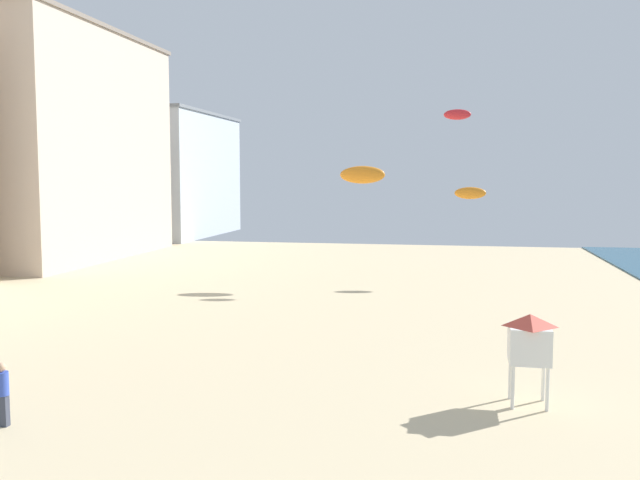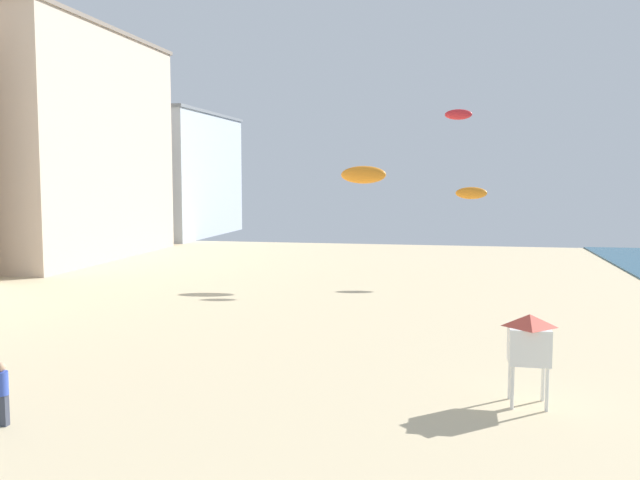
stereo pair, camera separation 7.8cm
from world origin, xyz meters
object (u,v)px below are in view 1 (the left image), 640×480
(lifeguard_stand, at_px, (529,340))
(kite_orange_parafoil, at_px, (362,175))
(kite_orange_parafoil_2, at_px, (470,193))
(kite_red_parafoil, at_px, (457,115))
(kite_flyer, at_px, (2,391))

(lifeguard_stand, height_order, kite_orange_parafoil, kite_orange_parafoil)
(lifeguard_stand, height_order, kite_orange_parafoil_2, kite_orange_parafoil_2)
(lifeguard_stand, bearing_deg, kite_orange_parafoil_2, 106.47)
(lifeguard_stand, relative_size, kite_red_parafoil, 1.54)
(lifeguard_stand, xyz_separation_m, kite_red_parafoil, (-1.97, 24.39, 8.27))
(kite_red_parafoil, bearing_deg, lifeguard_stand, -85.39)
(kite_flyer, height_order, kite_orange_parafoil_2, kite_orange_parafoil_2)
(kite_red_parafoil, relative_size, kite_orange_parafoil_2, 0.89)
(kite_flyer, xyz_separation_m, kite_orange_parafoil, (5.73, 26.19, 5.50))
(kite_flyer, bearing_deg, lifeguard_stand, 175.57)
(kite_red_parafoil, distance_m, kite_orange_parafoil_2, 4.99)
(kite_flyer, bearing_deg, kite_red_parafoil, -133.63)
(kite_orange_parafoil_2, bearing_deg, lifeguard_stand, -87.23)
(kite_flyer, relative_size, kite_orange_parafoil_2, 0.88)
(kite_flyer, relative_size, kite_orange_parafoil, 0.60)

